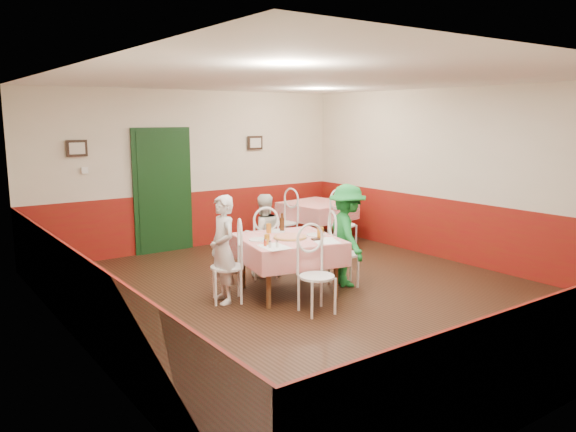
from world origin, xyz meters
TOP-DOWN VIEW (x-y plane):
  - floor at (0.00, 0.00)m, footprint 7.00×7.00m
  - ceiling at (0.00, 0.00)m, footprint 7.00×7.00m
  - back_wall at (0.00, 3.50)m, footprint 6.00×0.10m
  - left_wall at (-3.00, 0.00)m, footprint 0.10×7.00m
  - right_wall at (3.00, 0.00)m, footprint 0.10×7.00m
  - wainscot_back at (0.00, 3.48)m, footprint 6.00×0.03m
  - wainscot_front at (0.00, -3.48)m, footprint 6.00×0.03m
  - wainscot_left at (-2.98, 0.00)m, footprint 0.03×7.00m
  - wainscot_right at (2.98, 0.00)m, footprint 0.03×7.00m
  - door at (-0.60, 3.45)m, footprint 0.96×0.06m
  - picture_left at (-2.00, 3.45)m, footprint 0.32×0.03m
  - picture_right at (1.30, 3.45)m, footprint 0.32×0.03m
  - thermostat at (-1.90, 3.45)m, footprint 0.10×0.03m
  - main_table at (-0.23, 0.25)m, footprint 1.44×1.44m
  - second_table at (2.02, 2.45)m, footprint 1.27×1.27m
  - chair_left at (-1.06, 0.42)m, footprint 0.56×0.56m
  - chair_right at (0.60, 0.08)m, footprint 0.55×0.55m
  - chair_far at (-0.06, 1.08)m, footprint 0.56×0.56m
  - chair_near at (-0.40, -0.58)m, footprint 0.47×0.47m
  - chair_second_a at (1.27, 2.45)m, footprint 0.48×0.48m
  - chair_second_b at (2.02, 1.70)m, footprint 0.48×0.48m
  - pizza at (-0.23, 0.21)m, footprint 0.51×0.51m
  - plate_left at (-0.63, 0.34)m, footprint 0.30×0.30m
  - plate_right at (0.15, 0.14)m, footprint 0.30×0.30m
  - plate_far at (-0.14, 0.66)m, footprint 0.30×0.30m
  - glass_a at (-0.68, 0.08)m, footprint 0.08×0.08m
  - glass_b at (0.07, -0.05)m, footprint 0.10×0.10m
  - glass_c at (-0.27, 0.65)m, footprint 0.08×0.08m
  - beer_bottle at (-0.06, 0.63)m, footprint 0.08×0.08m
  - shaker_a at (-0.75, -0.09)m, footprint 0.04×0.04m
  - shaker_b at (-0.67, -0.13)m, footprint 0.04×0.04m
  - shaker_c at (-0.75, 0.01)m, footprint 0.04×0.04m
  - menu_left at (-0.68, -0.09)m, footprint 0.32×0.42m
  - menu_right at (0.05, -0.19)m, footprint 0.44×0.49m
  - wallet at (-0.02, -0.08)m, footprint 0.13×0.11m
  - diner_left at (-1.11, 0.43)m, footprint 0.39×0.54m
  - diner_far at (-0.05, 1.13)m, footprint 0.67×0.57m
  - diner_right at (0.65, 0.07)m, footprint 0.84×1.05m

SIDE VIEW (x-z plane):
  - floor at x=0.00m, z-range 0.00..0.00m
  - main_table at x=-0.23m, z-range -0.01..0.76m
  - second_table at x=2.02m, z-range -0.01..0.76m
  - chair_left at x=-1.06m, z-range 0.00..0.90m
  - chair_right at x=0.60m, z-range 0.00..0.90m
  - chair_far at x=-0.06m, z-range 0.00..0.90m
  - chair_near at x=-0.40m, z-range 0.00..0.90m
  - chair_second_a at x=1.27m, z-range 0.00..0.90m
  - chair_second_b at x=2.02m, z-range 0.00..0.90m
  - wainscot_back at x=0.00m, z-range 0.00..1.00m
  - wainscot_front at x=0.00m, z-range 0.00..1.00m
  - wainscot_left at x=-2.98m, z-range 0.00..1.00m
  - wainscot_right at x=2.98m, z-range 0.00..1.00m
  - diner_far at x=-0.05m, z-range 0.00..1.23m
  - diner_left at x=-1.11m, z-range 0.00..1.38m
  - diner_right at x=0.65m, z-range 0.00..1.43m
  - menu_left at x=-0.68m, z-range 0.76..0.76m
  - menu_right at x=0.05m, z-range 0.76..0.76m
  - plate_left at x=-0.63m, z-range 0.76..0.77m
  - plate_right at x=0.15m, z-range 0.76..0.77m
  - plate_far at x=-0.14m, z-range 0.76..0.77m
  - wallet at x=-0.02m, z-range 0.76..0.78m
  - pizza at x=-0.23m, z-range 0.76..0.79m
  - shaker_a at x=-0.75m, z-range 0.76..0.85m
  - shaker_b at x=-0.67m, z-range 0.76..0.85m
  - shaker_c at x=-0.75m, z-range 0.76..0.85m
  - glass_a at x=-0.68m, z-range 0.76..0.89m
  - glass_c at x=-0.27m, z-range 0.76..0.89m
  - glass_b at x=0.07m, z-range 0.76..0.92m
  - beer_bottle at x=-0.06m, z-range 0.76..1.00m
  - door at x=-0.60m, z-range 0.00..2.10m
  - back_wall at x=0.00m, z-range 0.00..2.80m
  - left_wall at x=-3.00m, z-range 0.00..2.80m
  - right_wall at x=3.00m, z-range 0.00..2.80m
  - thermostat at x=-1.90m, z-range 1.45..1.55m
  - picture_left at x=-2.00m, z-range 1.72..1.98m
  - picture_right at x=1.30m, z-range 1.72..1.98m
  - ceiling at x=0.00m, z-range 2.80..2.80m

